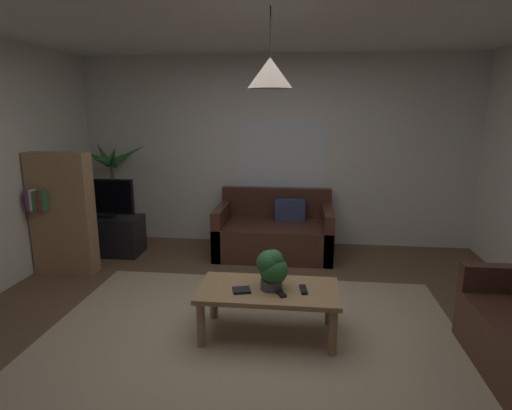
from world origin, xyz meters
TOP-DOWN VIEW (x-y plane):
  - floor at (0.00, 0.00)m, footprint 5.38×5.08m
  - rug at (0.00, -0.20)m, footprint 3.50×2.79m
  - wall_back at (0.00, 2.57)m, footprint 5.50×0.06m
  - ceiling at (0.00, 0.00)m, footprint 5.38×5.08m
  - window_pane at (0.09, 2.54)m, footprint 1.20×0.01m
  - couch_under_window at (0.04, 2.03)m, footprint 1.49×0.89m
  - coffee_table at (0.14, -0.02)m, footprint 1.15×0.60m
  - book_on_table_0 at (-0.07, -0.11)m, footprint 0.17×0.15m
  - remote_on_table_0 at (0.43, -0.04)m, footprint 0.07×0.17m
  - remote_on_table_1 at (0.24, -0.12)m, footprint 0.11×0.17m
  - potted_plant_on_table at (0.17, -0.02)m, footprint 0.26×0.23m
  - tv_stand at (-2.14, 1.79)m, footprint 0.90×0.44m
  - tv at (-2.14, 1.77)m, footprint 0.80×0.16m
  - potted_palm_corner at (-2.22, 2.24)m, footprint 0.89×0.84m
  - bookshelf_corner at (-2.33, 1.12)m, footprint 0.70×0.31m
  - pendant_lamp at (0.14, -0.02)m, footprint 0.34×0.34m

SIDE VIEW (x-z plane):
  - floor at x=0.00m, z-range -0.02..0.00m
  - rug at x=0.00m, z-range 0.00..0.01m
  - tv_stand at x=-2.14m, z-range 0.00..0.50m
  - couch_under_window at x=0.04m, z-range -0.14..0.68m
  - coffee_table at x=0.14m, z-range 0.15..0.57m
  - remote_on_table_0 at x=0.43m, z-range 0.42..0.44m
  - remote_on_table_1 at x=0.24m, z-range 0.42..0.44m
  - book_on_table_0 at x=-0.07m, z-range 0.42..0.44m
  - potted_plant_on_table at x=0.17m, z-range 0.44..0.77m
  - potted_palm_corner at x=-2.22m, z-range -0.03..1.41m
  - bookshelf_corner at x=-2.33m, z-range 0.01..1.41m
  - tv at x=-2.14m, z-range 0.51..1.01m
  - window_pane at x=0.09m, z-range 0.65..1.72m
  - wall_back at x=0.00m, z-range 0.00..2.58m
  - pendant_lamp at x=0.14m, z-range 1.84..2.41m
  - ceiling at x=0.00m, z-range 2.58..2.60m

